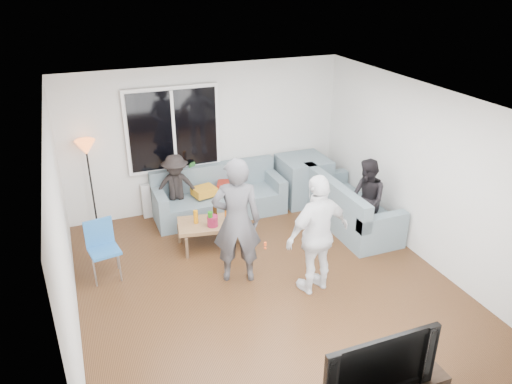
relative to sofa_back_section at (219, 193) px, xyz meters
name	(u,v)px	position (x,y,z in m)	size (l,w,h in m)	color
floor	(265,284)	(-0.05, -2.27, -0.45)	(5.00, 5.50, 0.04)	#56351C
ceiling	(267,101)	(-0.05, -2.27, 2.20)	(5.00, 5.50, 0.04)	white
wall_back	(206,138)	(-0.05, 0.50, 0.88)	(5.00, 0.04, 2.60)	silver
wall_front	(392,335)	(-0.05, -5.04, 0.88)	(5.00, 0.04, 2.60)	silver
wall_left	(61,236)	(-2.57, -2.27, 0.88)	(0.04, 5.50, 2.60)	silver
wall_right	(424,174)	(2.47, -2.27, 0.88)	(0.04, 5.50, 2.60)	silver
window_frame	(173,129)	(-0.65, 0.42, 1.12)	(1.62, 0.06, 1.47)	white
window_glass	(174,130)	(-0.65, 0.38, 1.12)	(1.50, 0.02, 1.35)	black
window_mullion	(174,130)	(-0.65, 0.37, 1.12)	(0.05, 0.03, 1.35)	white
radiator	(178,196)	(-0.65, 0.38, -0.11)	(1.30, 0.12, 0.62)	silver
potted_plant	(191,170)	(-0.41, 0.35, 0.36)	(0.19, 0.15, 0.34)	#2D6D2B
vase	(171,177)	(-0.76, 0.35, 0.28)	(0.17, 0.17, 0.17)	silver
sofa_back_section	(219,193)	(0.00, 0.00, 0.00)	(2.30, 0.85, 0.85)	slate
sofa_right_section	(351,203)	(1.97, -1.20, 0.00)	(0.85, 2.00, 0.85)	slate
sofa_corner	(303,179)	(1.66, 0.00, 0.00)	(0.85, 0.85, 0.85)	slate
cushion_yellow	(204,191)	(-0.28, -0.02, 0.09)	(0.38, 0.32, 0.14)	orange
cushion_red	(228,186)	(0.18, 0.06, 0.09)	(0.36, 0.30, 0.13)	maroon
coffee_table	(213,233)	(-0.41, -0.97, -0.22)	(1.10, 0.60, 0.40)	#A0724D
pitcher	(213,221)	(-0.45, -1.08, 0.06)	(0.17, 0.17, 0.17)	#9C1C43
side_chair	(104,251)	(-2.10, -1.30, 0.01)	(0.40, 0.40, 0.86)	#2868AF
floor_lamp	(92,186)	(-2.10, 0.29, 0.36)	(0.32, 0.32, 1.56)	orange
player_left	(237,221)	(-0.37, -2.00, 0.50)	(0.67, 0.44, 1.84)	#444448
player_right	(318,235)	(0.56, -2.62, 0.43)	(1.00, 0.41, 1.70)	silver
spectator_right	(366,200)	(1.97, -1.63, 0.25)	(0.65, 0.51, 1.34)	black
spectator_back	(176,189)	(-0.75, 0.03, 0.19)	(0.80, 0.46, 1.23)	black
television	(374,359)	(0.01, -4.77, 0.35)	(1.17, 0.15, 0.68)	black
bottle_c	(215,211)	(-0.32, -0.78, 0.06)	(0.07, 0.07, 0.17)	black
bottle_b	(210,219)	(-0.49, -1.10, 0.10)	(0.08, 0.08, 0.26)	#217D16
bottle_d	(227,214)	(-0.19, -1.01, 0.10)	(0.07, 0.07, 0.25)	orange
bottle_a	(196,217)	(-0.66, -0.90, 0.08)	(0.07, 0.07, 0.22)	orange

